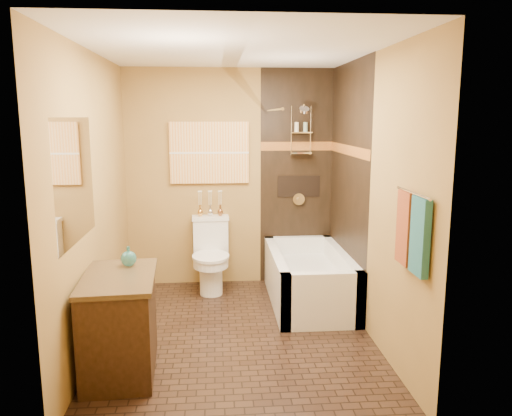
{
  "coord_description": "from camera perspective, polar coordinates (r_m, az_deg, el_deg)",
  "views": [
    {
      "loc": [
        -0.17,
        -4.26,
        1.95
      ],
      "look_at": [
        0.21,
        0.4,
        1.1
      ],
      "focal_mm": 35.0,
      "sensor_mm": 36.0,
      "label": 1
    }
  ],
  "objects": [
    {
      "name": "curtain_rod",
      "position": [
        5.05,
        1.88,
        11.12
      ],
      "size": [
        0.03,
        1.55,
        0.03
      ],
      "primitive_type": "cylinder",
      "rotation": [
        1.57,
        0.0,
        0.0
      ],
      "color": "silver",
      "rests_on": "wall_back"
    },
    {
      "name": "alcove_niche",
      "position": [
        5.88,
        4.9,
        2.48
      ],
      "size": [
        0.5,
        0.01,
        0.25
      ],
      "primitive_type": "cube",
      "color": "black",
      "rests_on": "alcove_tile_back"
    },
    {
      "name": "towel_rust",
      "position": [
        3.68,
        16.68,
        -2.19
      ],
      "size": [
        0.05,
        0.22,
        0.52
      ],
      "primitive_type": "cube",
      "color": "maroon",
      "rests_on": "towel_bar"
    },
    {
      "name": "mosaic_band_back",
      "position": [
        5.83,
        4.73,
        7.06
      ],
      "size": [
        0.85,
        0.01,
        0.1
      ],
      "primitive_type": "cube",
      "color": "brown",
      "rests_on": "alcove_tile_back"
    },
    {
      "name": "towel_bar",
      "position": [
        3.51,
        17.51,
        1.65
      ],
      "size": [
        0.02,
        0.55,
        0.02
      ],
      "primitive_type": "cylinder",
      "rotation": [
        1.57,
        0.0,
        0.0
      ],
      "color": "silver",
      "rests_on": "wall_right"
    },
    {
      "name": "wall_front",
      "position": [
        2.86,
        -1.07,
        -3.87
      ],
      "size": [
        2.4,
        0.02,
        2.5
      ],
      "primitive_type": "cube",
      "color": "#A58040",
      "rests_on": "floor"
    },
    {
      "name": "toilet",
      "position": [
        5.68,
        -5.19,
        -5.35
      ],
      "size": [
        0.43,
        0.62,
        0.83
      ],
      "rotation": [
        0.0,
        0.0,
        0.03
      ],
      "color": "white",
      "rests_on": "floor"
    },
    {
      "name": "bud_vases",
      "position": [
        5.74,
        -5.26,
        0.61
      ],
      "size": [
        0.29,
        0.06,
        0.29
      ],
      "color": "gold",
      "rests_on": "toilet"
    },
    {
      "name": "bathtub",
      "position": [
        5.39,
        6.04,
        -8.43
      ],
      "size": [
        0.8,
        1.5,
        0.55
      ],
      "color": "white",
      "rests_on": "floor"
    },
    {
      "name": "vanity",
      "position": [
        4.07,
        -15.32,
        -12.61
      ],
      "size": [
        0.59,
        0.91,
        0.77
      ],
      "rotation": [
        0.0,
        0.0,
        0.07
      ],
      "color": "black",
      "rests_on": "floor"
    },
    {
      "name": "mosaic_band_right",
      "position": [
        5.2,
        10.46,
        6.53
      ],
      "size": [
        0.01,
        1.5,
        0.1
      ],
      "primitive_type": "cube",
      "color": "brown",
      "rests_on": "alcove_tile_right"
    },
    {
      "name": "alcove_tile_back",
      "position": [
        5.87,
        4.66,
        3.46
      ],
      "size": [
        0.85,
        0.01,
        2.5
      ],
      "primitive_type": "cube",
      "color": "black",
      "rests_on": "wall_back"
    },
    {
      "name": "sunset_painting",
      "position": [
        5.75,
        -5.35,
        6.31
      ],
      "size": [
        0.9,
        0.04,
        0.7
      ],
      "primitive_type": "cube",
      "color": "orange",
      "rests_on": "wall_back"
    },
    {
      "name": "ceiling",
      "position": [
        4.3,
        -2.45,
        17.66
      ],
      "size": [
        3.0,
        3.0,
        0.0
      ],
      "primitive_type": "plane",
      "color": "silver",
      "rests_on": "wall_back"
    },
    {
      "name": "wall_left",
      "position": [
        4.44,
        -17.98,
        0.75
      ],
      "size": [
        0.02,
        3.0,
        2.5
      ],
      "primitive_type": "cube",
      "color": "#A58040",
      "rests_on": "floor"
    },
    {
      "name": "wall_back",
      "position": [
        5.81,
        -2.93,
        3.4
      ],
      "size": [
        2.4,
        0.02,
        2.5
      ],
      "primitive_type": "cube",
      "color": "#A58040",
      "rests_on": "floor"
    },
    {
      "name": "teal_bottle",
      "position": [
        4.12,
        -14.37,
        -5.39
      ],
      "size": [
        0.15,
        0.15,
        0.2
      ],
      "primitive_type": null,
      "rotation": [
        0.0,
        0.0,
        0.16
      ],
      "color": "#267470",
      "rests_on": "vanity"
    },
    {
      "name": "vanity_mirror",
      "position": [
        3.85,
        -19.97,
        2.98
      ],
      "size": [
        0.01,
        1.0,
        0.9
      ],
      "primitive_type": "cube",
      "color": "white",
      "rests_on": "wall_left"
    },
    {
      "name": "towel_teal",
      "position": [
        3.45,
        18.23,
        -3.12
      ],
      "size": [
        0.05,
        0.22,
        0.52
      ],
      "primitive_type": "cube",
      "color": "#1F5768",
      "rests_on": "towel_bar"
    },
    {
      "name": "shower_fixtures",
      "position": [
        5.73,
        5.15,
        7.46
      ],
      "size": [
        0.24,
        0.33,
        1.16
      ],
      "color": "silver",
      "rests_on": "floor"
    },
    {
      "name": "wall_right",
      "position": [
        4.53,
        13.02,
        1.18
      ],
      "size": [
        0.02,
        3.0,
        2.5
      ],
      "primitive_type": "cube",
      "color": "#A58040",
      "rests_on": "floor"
    },
    {
      "name": "floor",
      "position": [
        4.69,
        -2.21,
        -14.23
      ],
      "size": [
        3.0,
        3.0,
        0.0
      ],
      "primitive_type": "plane",
      "color": "black",
      "rests_on": "ground"
    },
    {
      "name": "alcove_tile_right",
      "position": [
        5.24,
        10.43,
        2.49
      ],
      "size": [
        0.01,
        1.5,
        2.5
      ],
      "primitive_type": "cube",
      "color": "black",
      "rests_on": "wall_right"
    }
  ]
}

